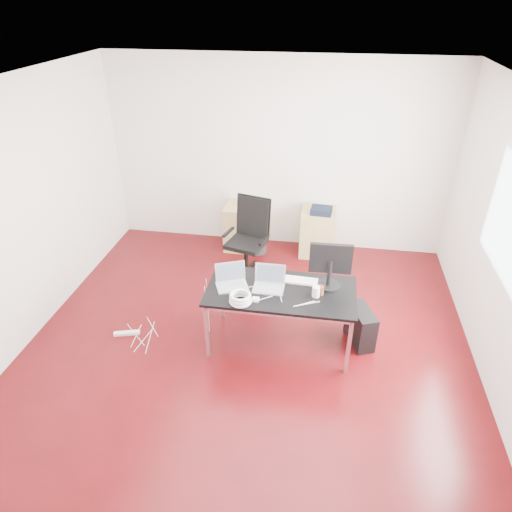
% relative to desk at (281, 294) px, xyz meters
% --- Properties ---
extents(room_shell, '(5.00, 5.00, 5.00)m').
position_rel_desk_xyz_m(room_shell, '(-0.31, -0.08, 0.73)').
color(room_shell, '#3E070A').
rests_on(room_shell, ground).
extents(desk, '(1.60, 0.80, 0.73)m').
position_rel_desk_xyz_m(desk, '(0.00, 0.00, 0.00)').
color(desk, black).
rests_on(desk, ground).
extents(office_chair, '(0.58, 0.60, 1.08)m').
position_rel_desk_xyz_m(office_chair, '(-0.61, 1.44, -0.07)').
color(office_chair, black).
rests_on(office_chair, ground).
extents(filing_cabinet_left, '(0.50, 0.50, 0.70)m').
position_rel_desk_xyz_m(filing_cabinet_left, '(-0.84, 2.15, -0.33)').
color(filing_cabinet_left, '#A58F52').
rests_on(filing_cabinet_left, ground).
extents(filing_cabinet_right, '(0.50, 0.50, 0.70)m').
position_rel_desk_xyz_m(filing_cabinet_right, '(0.31, 2.15, -0.33)').
color(filing_cabinet_right, '#A58F52').
rests_on(filing_cabinet_right, ground).
extents(pc_tower, '(0.35, 0.49, 0.44)m').
position_rel_desk_xyz_m(pc_tower, '(0.90, 0.17, -0.46)').
color(pc_tower, black).
rests_on(pc_tower, ground).
extents(wastebasket, '(0.29, 0.29, 0.28)m').
position_rel_desk_xyz_m(wastebasket, '(-0.57, 2.00, -0.54)').
color(wastebasket, black).
rests_on(wastebasket, ground).
extents(power_strip, '(0.30, 0.14, 0.04)m').
position_rel_desk_xyz_m(power_strip, '(-1.79, -0.16, -0.66)').
color(power_strip, white).
rests_on(power_strip, ground).
extents(laptop_left, '(0.40, 0.36, 0.23)m').
position_rel_desk_xyz_m(laptop_left, '(-0.55, 0.01, 0.11)').
color(laptop_left, silver).
rests_on(laptop_left, desk).
extents(laptop_right, '(0.33, 0.25, 0.23)m').
position_rel_desk_xyz_m(laptop_right, '(-0.14, 0.04, 0.11)').
color(laptop_right, silver).
rests_on(laptop_right, desk).
extents(monitor, '(0.45, 0.26, 0.51)m').
position_rel_desk_xyz_m(monitor, '(0.50, 0.18, 0.34)').
color(monitor, black).
rests_on(monitor, desk).
extents(keyboard, '(0.45, 0.16, 0.02)m').
position_rel_desk_xyz_m(keyboard, '(0.16, 0.20, 0.06)').
color(keyboard, white).
rests_on(keyboard, desk).
extents(cup_white, '(0.09, 0.09, 0.12)m').
position_rel_desk_xyz_m(cup_white, '(0.37, -0.05, 0.11)').
color(cup_white, white).
rests_on(cup_white, desk).
extents(cup_brown, '(0.10, 0.10, 0.10)m').
position_rel_desk_xyz_m(cup_brown, '(0.41, -0.01, 0.10)').
color(cup_brown, '#532C1C').
rests_on(cup_brown, desk).
extents(cable_coil, '(0.24, 0.24, 0.11)m').
position_rel_desk_xyz_m(cable_coil, '(-0.39, -0.29, 0.11)').
color(cable_coil, white).
rests_on(cable_coil, desk).
extents(power_adapter, '(0.07, 0.07, 0.03)m').
position_rel_desk_xyz_m(power_adapter, '(-0.24, -0.23, 0.07)').
color(power_adapter, white).
rests_on(power_adapter, desk).
extents(speaker, '(0.11, 0.10, 0.18)m').
position_rel_desk_xyz_m(speaker, '(-0.85, 2.16, 0.11)').
color(speaker, '#9E9E9E').
rests_on(speaker, filing_cabinet_left).
extents(navy_garment, '(0.32, 0.26, 0.09)m').
position_rel_desk_xyz_m(navy_garment, '(0.35, 2.07, 0.07)').
color(navy_garment, black).
rests_on(navy_garment, filing_cabinet_right).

